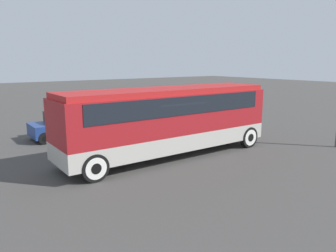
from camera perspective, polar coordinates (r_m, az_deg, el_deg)
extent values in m
plane|color=#423F3D|center=(14.84, 0.00, -5.22)|extent=(120.00, 120.00, 0.00)
cube|color=#B7B2A8|center=(14.64, 0.00, -2.23)|extent=(9.91, 2.40, 0.72)
cube|color=maroon|center=(14.41, 0.00, 2.42)|extent=(9.91, 2.40, 1.68)
cube|color=black|center=(14.35, 0.00, 4.05)|extent=(8.72, 2.44, 0.76)
cube|color=#B21E1E|center=(14.29, 0.00, 6.19)|extent=(9.71, 2.21, 0.22)
cube|color=maroon|center=(17.66, 12.74, 2.98)|extent=(0.36, 2.30, 1.92)
cylinder|color=black|center=(16.69, 13.84, -1.89)|extent=(1.02, 0.28, 1.02)
cylinder|color=silver|center=(16.69, 13.84, -1.89)|extent=(0.80, 0.30, 0.80)
cylinder|color=black|center=(16.69, 13.84, -1.89)|extent=(0.39, 0.32, 0.39)
cylinder|color=black|center=(18.13, 8.60, -0.66)|extent=(1.02, 0.28, 1.02)
cylinder|color=silver|center=(18.13, 8.60, -0.66)|extent=(0.80, 0.30, 0.80)
cylinder|color=black|center=(18.13, 8.60, -0.66)|extent=(0.39, 0.32, 0.39)
cylinder|color=black|center=(11.90, -12.65, -7.11)|extent=(1.02, 0.28, 1.02)
cylinder|color=silver|center=(11.90, -12.65, -7.11)|extent=(0.80, 0.30, 0.80)
cylinder|color=black|center=(11.90, -12.65, -7.11)|extent=(0.39, 0.32, 0.39)
cylinder|color=black|center=(13.86, -16.26, -4.68)|extent=(1.02, 0.28, 1.02)
cylinder|color=silver|center=(13.86, -16.26, -4.68)|extent=(0.80, 0.30, 0.80)
cylinder|color=black|center=(13.86, -16.26, -4.68)|extent=(0.39, 0.32, 0.39)
cube|color=navy|center=(19.19, -16.40, -0.14)|extent=(4.40, 1.81, 0.68)
cube|color=black|center=(19.02, -17.00, 1.65)|extent=(2.29, 1.63, 0.58)
cylinder|color=black|center=(19.15, -10.58, -0.69)|extent=(0.63, 0.22, 0.63)
cylinder|color=black|center=(19.15, -10.58, -0.69)|extent=(0.24, 0.26, 0.24)
cylinder|color=black|center=(20.61, -12.53, 0.07)|extent=(0.63, 0.22, 0.63)
cylinder|color=black|center=(20.61, -12.53, 0.07)|extent=(0.24, 0.26, 0.24)
cylinder|color=black|center=(17.98, -20.74, -2.01)|extent=(0.63, 0.22, 0.63)
cylinder|color=black|center=(17.98, -20.74, -2.01)|extent=(0.24, 0.26, 0.24)
cylinder|color=black|center=(19.52, -22.02, -1.10)|extent=(0.63, 0.22, 0.63)
cylinder|color=black|center=(19.52, -22.02, -1.10)|extent=(0.24, 0.26, 0.24)
cube|color=black|center=(23.11, 1.11, 2.15)|extent=(4.56, 1.74, 0.63)
cube|color=black|center=(22.91, 0.75, 3.59)|extent=(2.37, 1.57, 0.58)
cylinder|color=black|center=(23.68, 5.75, 1.75)|extent=(0.67, 0.22, 0.67)
cylinder|color=black|center=(23.68, 5.75, 1.75)|extent=(0.25, 0.26, 0.25)
cylinder|color=black|center=(24.85, 3.36, 2.23)|extent=(0.67, 0.22, 0.67)
cylinder|color=black|center=(24.85, 3.36, 2.23)|extent=(0.25, 0.26, 0.25)
cylinder|color=black|center=(21.48, -1.50, 0.83)|extent=(0.67, 0.22, 0.67)
cylinder|color=black|center=(21.48, -1.50, 0.83)|extent=(0.25, 0.26, 0.25)
cylinder|color=black|center=(22.76, -3.72, 1.40)|extent=(0.67, 0.22, 0.67)
cylinder|color=black|center=(22.76, -3.72, 1.40)|extent=(0.25, 0.26, 0.25)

